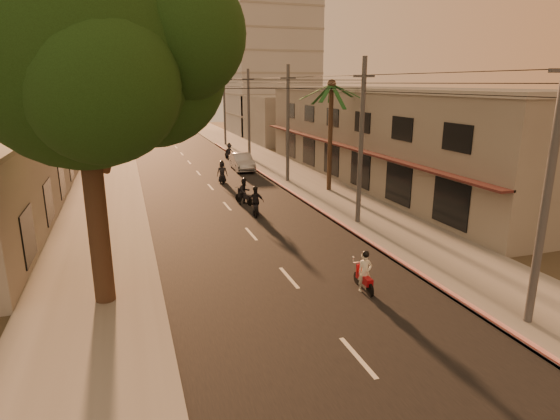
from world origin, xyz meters
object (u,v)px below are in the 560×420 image
(scooter_far_b, at_px, (229,152))
(parked_car, at_px, (242,162))
(palm_tree, at_px, (332,90))
(scooter_red, at_px, (365,273))
(broadleaf_tree, at_px, (93,56))
(scooter_mid_b, at_px, (255,202))
(scooter_far_a, at_px, (222,173))
(scooter_mid_a, at_px, (244,192))

(scooter_far_b, bearing_deg, parked_car, -104.99)
(palm_tree, relative_size, scooter_red, 4.94)
(broadleaf_tree, height_order, scooter_mid_b, broadleaf_tree)
(scooter_far_b, height_order, parked_car, scooter_far_b)
(palm_tree, xyz_separation_m, scooter_far_a, (-6.81, 5.33, -6.35))
(scooter_mid_a, height_order, scooter_far_a, scooter_far_a)
(parked_car, bearing_deg, scooter_far_b, 90.35)
(broadleaf_tree, bearing_deg, scooter_mid_a, 57.03)
(scooter_far_a, height_order, scooter_far_b, scooter_far_a)
(scooter_mid_a, bearing_deg, scooter_far_b, 58.83)
(palm_tree, height_order, scooter_mid_b, palm_tree)
(palm_tree, height_order, scooter_far_b, palm_tree)
(parked_car, bearing_deg, scooter_mid_a, -100.83)
(palm_tree, bearing_deg, broadleaf_tree, -136.52)
(scooter_red, xyz_separation_m, parked_car, (1.68, 26.26, 0.05))
(palm_tree, height_order, parked_car, palm_tree)
(scooter_far_b, bearing_deg, scooter_mid_a, -112.41)
(broadleaf_tree, relative_size, scooter_red, 7.28)
(palm_tree, relative_size, scooter_mid_b, 4.55)
(scooter_far_a, height_order, parked_car, scooter_far_a)
(palm_tree, xyz_separation_m, parked_car, (-4.00, 10.24, -6.39))
(broadleaf_tree, bearing_deg, scooter_far_b, 70.40)
(scooter_mid_a, xyz_separation_m, scooter_far_a, (-0.03, 7.12, -0.01))
(parked_car, bearing_deg, palm_tree, -66.45)
(scooter_red, distance_m, scooter_far_b, 32.58)
(broadleaf_tree, distance_m, scooter_far_b, 33.13)
(scooter_mid_b, bearing_deg, parked_car, 90.60)
(broadleaf_tree, distance_m, scooter_far_a, 22.08)
(scooter_mid_a, xyz_separation_m, scooter_far_b, (2.98, 18.29, -0.02))
(scooter_mid_a, xyz_separation_m, parked_car, (2.78, 12.03, -0.05))
(broadleaf_tree, relative_size, scooter_mid_a, 6.81)
(broadleaf_tree, relative_size, scooter_mid_b, 6.71)
(broadleaf_tree, xyz_separation_m, scooter_mid_b, (7.80, 9.28, -7.67))
(broadleaf_tree, bearing_deg, scooter_far_a, 67.88)
(scooter_mid_b, height_order, scooter_far_a, scooter_mid_b)
(scooter_mid_b, bearing_deg, scooter_far_b, 93.21)
(scooter_mid_b, xyz_separation_m, scooter_far_a, (0.00, 9.91, -0.00))
(broadleaf_tree, distance_m, palm_tree, 20.18)
(broadleaf_tree, relative_size, scooter_far_a, 6.69)
(palm_tree, height_order, scooter_far_a, palm_tree)
(scooter_red, relative_size, scooter_far_b, 0.95)
(scooter_red, height_order, scooter_far_a, scooter_far_a)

